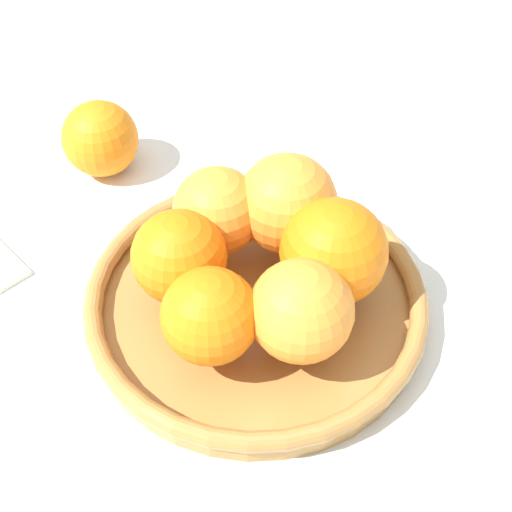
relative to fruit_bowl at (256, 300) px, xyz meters
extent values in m
plane|color=silver|center=(0.00, 0.00, -0.01)|extent=(4.00, 4.00, 0.00)
cylinder|color=#A57238|center=(0.00, 0.00, -0.01)|extent=(0.24, 0.24, 0.01)
torus|color=#A57238|center=(0.00, 0.00, 0.01)|extent=(0.25, 0.25, 0.01)
sphere|color=orange|center=(0.00, -0.05, 0.05)|extent=(0.07, 0.07, 0.07)
sphere|color=orange|center=(0.04, -0.03, 0.05)|extent=(0.07, 0.07, 0.07)
sphere|color=orange|center=(0.05, 0.03, 0.04)|extent=(0.06, 0.06, 0.06)
sphere|color=orange|center=(0.00, 0.06, 0.05)|extent=(0.07, 0.07, 0.07)
sphere|color=orange|center=(-0.05, 0.03, 0.05)|extent=(0.07, 0.07, 0.07)
sphere|color=orange|center=(-0.05, -0.03, 0.05)|extent=(0.07, 0.07, 0.07)
sphere|color=orange|center=(0.03, -0.21, 0.02)|extent=(0.07, 0.07, 0.07)
camera|label=1|loc=(0.17, 0.28, 0.40)|focal=50.00mm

